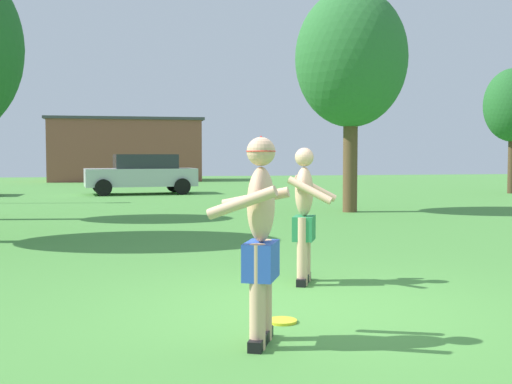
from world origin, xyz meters
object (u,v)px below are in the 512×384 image
at_px(car_silver_near_post, 142,173).
at_px(tree_right_field, 351,59).
at_px(player_with_cap, 260,230).
at_px(player_in_green, 305,212).
at_px(frisbee, 282,321).

distance_m(car_silver_near_post, tree_right_field, 11.15).
relative_size(player_with_cap, tree_right_field, 0.28).
distance_m(player_in_green, tree_right_field, 10.35).
distance_m(player_in_green, frisbee, 2.03).
xyz_separation_m(player_in_green, frisbee, (-0.70, -1.70, -0.85)).
relative_size(player_in_green, tree_right_field, 0.27).
relative_size(player_in_green, car_silver_near_post, 0.37).
distance_m(player_with_cap, tree_right_field, 12.78).
bearing_deg(tree_right_field, frisbee, -113.02).
relative_size(car_silver_near_post, tree_right_field, 0.74).
bearing_deg(tree_right_field, player_with_cap, -113.34).
relative_size(player_with_cap, player_in_green, 1.04).
bearing_deg(tree_right_field, car_silver_near_post, 120.36).
bearing_deg(frisbee, tree_right_field, 66.98).
distance_m(player_in_green, car_silver_near_post, 18.29).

